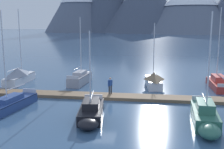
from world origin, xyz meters
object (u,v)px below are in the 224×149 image
(sailboat_outer_slip, at_px, (205,117))
(sailboat_far_berth, at_px, (153,80))
(sailboat_mid_dock_starboard, at_px, (91,112))
(person_on_dock, at_px, (110,85))
(sailboat_nearest_berth, at_px, (20,75))
(sailboat_second_berth, at_px, (8,105))
(sailboat_mid_dock_port, at_px, (81,78))
(sailboat_end_of_dock, at_px, (217,82))

(sailboat_outer_slip, bearing_deg, sailboat_far_berth, 107.65)
(sailboat_mid_dock_starboard, distance_m, person_on_dock, 6.70)
(sailboat_nearest_berth, bearing_deg, sailboat_mid_dock_starboard, -44.21)
(sailboat_mid_dock_starboard, height_order, sailboat_outer_slip, sailboat_outer_slip)
(sailboat_far_berth, height_order, person_on_dock, sailboat_far_berth)
(sailboat_second_berth, xyz_separation_m, sailboat_mid_dock_starboard, (7.41, -0.85, 0.03))
(sailboat_nearest_berth, bearing_deg, sailboat_mid_dock_port, 8.79)
(sailboat_mid_dock_starboard, relative_size, sailboat_end_of_dock, 0.74)
(sailboat_mid_dock_port, distance_m, sailboat_outer_slip, 18.03)
(sailboat_second_berth, height_order, sailboat_mid_dock_port, sailboat_second_berth)
(sailboat_mid_dock_starboard, distance_m, sailboat_far_berth, 12.85)
(sailboat_mid_dock_starboard, bearing_deg, sailboat_outer_slip, -0.73)
(sailboat_nearest_berth, relative_size, sailboat_outer_slip, 1.12)
(sailboat_outer_slip, bearing_deg, person_on_dock, 140.17)
(sailboat_end_of_dock, xyz_separation_m, person_on_dock, (-11.62, -6.12, 0.70))
(sailboat_end_of_dock, bearing_deg, person_on_dock, -152.23)
(sailboat_far_berth, height_order, sailboat_outer_slip, sailboat_outer_slip)
(sailboat_far_berth, distance_m, sailboat_outer_slip, 12.67)
(sailboat_mid_dock_starboard, xyz_separation_m, sailboat_end_of_dock, (12.05, 12.76, 0.02))
(sailboat_second_berth, height_order, sailboat_end_of_dock, sailboat_end_of_dock)
(sailboat_end_of_dock, distance_m, person_on_dock, 13.15)
(sailboat_nearest_berth, distance_m, sailboat_mid_dock_starboard, 16.46)
(sailboat_mid_dock_port, relative_size, sailboat_end_of_dock, 0.89)
(sailboat_mid_dock_port, bearing_deg, sailboat_nearest_berth, -171.21)
(person_on_dock, bearing_deg, sailboat_end_of_dock, 27.77)
(sailboat_second_berth, relative_size, sailboat_mid_dock_starboard, 1.23)
(sailboat_mid_dock_port, height_order, sailboat_end_of_dock, sailboat_end_of_dock)
(sailboat_end_of_dock, bearing_deg, sailboat_nearest_berth, -176.90)
(sailboat_mid_dock_port, xyz_separation_m, sailboat_outer_slip, (12.74, -12.75, -0.01))
(sailboat_nearest_berth, bearing_deg, sailboat_second_berth, -67.55)
(sailboat_mid_dock_starboard, height_order, sailboat_far_berth, sailboat_far_berth)
(sailboat_mid_dock_port, bearing_deg, sailboat_outer_slip, -45.01)
(sailboat_mid_dock_port, xyz_separation_m, sailboat_end_of_dock, (16.27, 0.12, -0.10))
(sailboat_nearest_berth, bearing_deg, sailboat_end_of_dock, 3.10)
(sailboat_mid_dock_starboard, xyz_separation_m, person_on_dock, (0.43, 6.64, 0.72))
(sailboat_nearest_berth, height_order, sailboat_far_berth, sailboat_nearest_berth)
(sailboat_mid_dock_port, distance_m, sailboat_mid_dock_starboard, 13.33)
(sailboat_mid_dock_starboard, relative_size, person_on_dock, 4.01)
(sailboat_mid_dock_port, bearing_deg, sailboat_second_berth, -105.14)
(sailboat_outer_slip, height_order, person_on_dock, sailboat_outer_slip)
(sailboat_mid_dock_port, bearing_deg, sailboat_end_of_dock, 0.43)
(sailboat_mid_dock_starboard, bearing_deg, sailboat_end_of_dock, 46.64)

